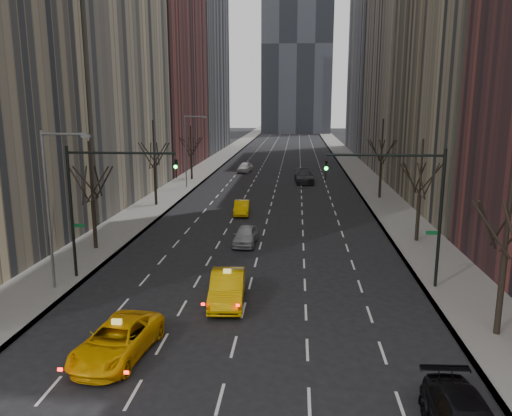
# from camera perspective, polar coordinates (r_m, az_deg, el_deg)

# --- Properties ---
(ground) EXTENTS (400.00, 400.00, 0.00)m
(ground) POSITION_cam_1_polar(r_m,az_deg,el_deg) (19.55, -4.13, -20.94)
(ground) COLOR black
(ground) RESTS_ON ground
(sidewalk_left) EXTENTS (4.50, 320.00, 0.15)m
(sidewalk_left) POSITION_cam_1_polar(r_m,az_deg,el_deg) (88.12, -5.08, 5.03)
(sidewalk_left) COLOR slate
(sidewalk_left) RESTS_ON ground
(sidewalk_right) EXTENTS (4.50, 320.00, 0.15)m
(sidewalk_right) POSITION_cam_1_polar(r_m,az_deg,el_deg) (87.38, 11.02, 4.80)
(sidewalk_right) COLOR slate
(sidewalk_right) RESTS_ON ground
(bld_left_far) EXTENTS (14.00, 28.00, 44.00)m
(bld_left_far) POSITION_cam_1_polar(r_m,az_deg,el_deg) (86.44, -12.25, 19.26)
(bld_left_far) COLOR brown
(bld_left_far) RESTS_ON ground
(bld_left_deep) EXTENTS (14.00, 30.00, 60.00)m
(bld_left_deep) POSITION_cam_1_polar(r_m,az_deg,el_deg) (116.41, -7.88, 21.43)
(bld_left_deep) COLOR slate
(bld_left_deep) RESTS_ON ground
(bld_right_far) EXTENTS (14.00, 28.00, 50.00)m
(bld_right_far) POSITION_cam_1_polar(r_m,az_deg,el_deg) (83.64, 18.99, 21.24)
(bld_right_far) COLOR tan
(bld_right_far) RESTS_ON ground
(bld_right_deep) EXTENTS (14.00, 30.00, 58.00)m
(bld_right_deep) POSITION_cam_1_polar(r_m,az_deg,el_deg) (114.29, 15.15, 20.81)
(bld_right_deep) COLOR slate
(bld_right_deep) RESTS_ON ground
(tree_lw_b) EXTENTS (3.36, 3.50, 7.82)m
(tree_lw_b) POSITION_cam_1_polar(r_m,az_deg,el_deg) (37.85, -18.16, 0.86)
(tree_lw_b) COLOR black
(tree_lw_b) RESTS_ON ground
(tree_lw_c) EXTENTS (3.36, 3.50, 8.74)m
(tree_lw_c) POSITION_cam_1_polar(r_m,az_deg,el_deg) (52.72, -11.50, 4.54)
(tree_lw_c) COLOR black
(tree_lw_c) RESTS_ON ground
(tree_lw_d) EXTENTS (3.36, 3.50, 7.36)m
(tree_lw_d) POSITION_cam_1_polar(r_m,az_deg,el_deg) (70.12, -7.41, 6.08)
(tree_lw_d) COLOR black
(tree_lw_d) RESTS_ON ground
(tree_rw_a) EXTENTS (3.36, 3.50, 8.28)m
(tree_rw_a) POSITION_cam_1_polar(r_m,az_deg,el_deg) (25.02, 26.54, -4.95)
(tree_rw_a) COLOR black
(tree_rw_a) RESTS_ON ground
(tree_rw_b) EXTENTS (3.36, 3.50, 7.82)m
(tree_rw_b) POSITION_cam_1_polar(r_m,az_deg,el_deg) (39.94, 18.17, 1.41)
(tree_rw_b) COLOR black
(tree_rw_b) RESTS_ON ground
(tree_rw_c) EXTENTS (3.36, 3.50, 8.74)m
(tree_rw_c) POSITION_cam_1_polar(r_m,az_deg,el_deg) (57.36, 14.11, 5.01)
(tree_rw_c) COLOR black
(tree_rw_c) RESTS_ON ground
(traffic_mast_left) EXTENTS (6.69, 0.39, 8.00)m
(traffic_mast_left) POSITION_cam_1_polar(r_m,az_deg,el_deg) (30.99, -17.68, 1.87)
(traffic_mast_left) COLOR black
(traffic_mast_left) RESTS_ON ground
(traffic_mast_right) EXTENTS (6.69, 0.39, 8.00)m
(traffic_mast_right) POSITION_cam_1_polar(r_m,az_deg,el_deg) (29.39, 17.32, 1.37)
(traffic_mast_right) COLOR black
(traffic_mast_right) RESTS_ON ground
(streetlight_near) EXTENTS (2.83, 0.22, 9.00)m
(streetlight_near) POSITION_cam_1_polar(r_m,az_deg,el_deg) (29.90, -22.20, 1.45)
(streetlight_near) COLOR slate
(streetlight_near) RESTS_ON ground
(streetlight_far) EXTENTS (2.83, 0.22, 9.00)m
(streetlight_far) POSITION_cam_1_polar(r_m,az_deg,el_deg) (62.88, -7.76, 7.28)
(streetlight_far) COLOR slate
(streetlight_far) RESTS_ON ground
(taxi_suv) EXTENTS (3.07, 5.56, 1.47)m
(taxi_suv) POSITION_cam_1_polar(r_m,az_deg,el_deg) (22.63, -15.58, -14.37)
(taxi_suv) COLOR #FDB405
(taxi_suv) RESTS_ON ground
(taxi_sedan) EXTENTS (2.12, 5.17, 1.67)m
(taxi_sedan) POSITION_cam_1_polar(r_m,az_deg,el_deg) (27.26, -3.28, -9.08)
(taxi_sedan) COLOR #D9A004
(taxi_sedan) RESTS_ON ground
(silver_sedan_ahead) EXTENTS (1.80, 4.15, 1.39)m
(silver_sedan_ahead) POSITION_cam_1_polar(r_m,az_deg,el_deg) (38.10, -1.20, -3.14)
(silver_sedan_ahead) COLOR #A0A3A8
(silver_sedan_ahead) RESTS_ON ground
(far_taxi) EXTENTS (1.62, 4.08, 1.32)m
(far_taxi) POSITION_cam_1_polar(r_m,az_deg,el_deg) (48.20, -1.64, 0.03)
(far_taxi) COLOR #FFC105
(far_taxi) RESTS_ON ground
(far_suv_grey) EXTENTS (2.80, 6.06, 1.72)m
(far_suv_grey) POSITION_cam_1_polar(r_m,az_deg,el_deg) (67.77, 5.52, 3.62)
(far_suv_grey) COLOR #2E2E33
(far_suv_grey) RESTS_ON ground
(far_car_white) EXTENTS (2.34, 4.65, 1.52)m
(far_car_white) POSITION_cam_1_polar(r_m,az_deg,el_deg) (77.95, -1.26, 4.68)
(far_car_white) COLOR silver
(far_car_white) RESTS_ON ground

